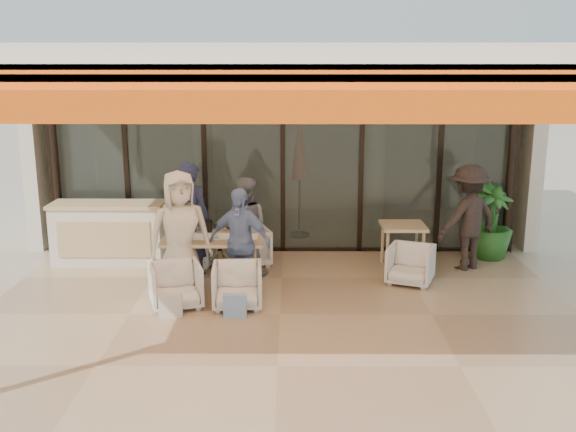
# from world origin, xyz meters

# --- Properties ---
(ground) EXTENTS (70.00, 70.00, 0.00)m
(ground) POSITION_xyz_m (0.00, 0.00, 0.00)
(ground) COLOR #C6B293
(ground) RESTS_ON ground
(terrace_floor) EXTENTS (8.00, 6.00, 0.01)m
(terrace_floor) POSITION_xyz_m (0.00, 0.00, 0.01)
(terrace_floor) COLOR tan
(terrace_floor) RESTS_ON ground
(terrace_structure) EXTENTS (8.00, 6.00, 3.40)m
(terrace_structure) POSITION_xyz_m (0.00, -0.26, 3.25)
(terrace_structure) COLOR silver
(terrace_structure) RESTS_ON ground
(glass_storefront) EXTENTS (8.08, 0.10, 3.20)m
(glass_storefront) POSITION_xyz_m (0.00, 3.00, 1.60)
(glass_storefront) COLOR #9EADA3
(glass_storefront) RESTS_ON ground
(interior_block) EXTENTS (9.05, 3.62, 3.52)m
(interior_block) POSITION_xyz_m (0.01, 5.31, 2.23)
(interior_block) COLOR silver
(interior_block) RESTS_ON ground
(host_counter) EXTENTS (1.85, 0.65, 1.04)m
(host_counter) POSITION_xyz_m (-2.87, 2.30, 0.53)
(host_counter) COLOR silver
(host_counter) RESTS_ON ground
(dining_table) EXTENTS (1.50, 0.90, 0.93)m
(dining_table) POSITION_xyz_m (-1.02, 1.27, 0.69)
(dining_table) COLOR #D9BD84
(dining_table) RESTS_ON ground
(chair_far_left) EXTENTS (0.67, 0.64, 0.61)m
(chair_far_left) POSITION_xyz_m (-1.43, 2.21, 0.31)
(chair_far_left) COLOR white
(chair_far_left) RESTS_ON ground
(chair_far_right) EXTENTS (0.86, 0.83, 0.71)m
(chair_far_right) POSITION_xyz_m (-0.59, 2.21, 0.36)
(chair_far_right) COLOR white
(chair_far_right) RESTS_ON ground
(chair_near_left) EXTENTS (0.83, 0.80, 0.69)m
(chair_near_left) POSITION_xyz_m (-1.43, 0.31, 0.35)
(chair_near_left) COLOR white
(chair_near_left) RESTS_ON ground
(chair_near_right) EXTENTS (0.70, 0.66, 0.68)m
(chair_near_right) POSITION_xyz_m (-0.59, 0.31, 0.34)
(chair_near_right) COLOR white
(chair_near_right) RESTS_ON ground
(diner_navy) EXTENTS (0.75, 0.60, 1.81)m
(diner_navy) POSITION_xyz_m (-1.43, 1.71, 0.91)
(diner_navy) COLOR #191D37
(diner_navy) RESTS_ON ground
(diner_grey) EXTENTS (0.80, 0.64, 1.57)m
(diner_grey) POSITION_xyz_m (-0.59, 1.71, 0.78)
(diner_grey) COLOR slate
(diner_grey) RESTS_ON ground
(diner_cream) EXTENTS (1.03, 0.86, 1.81)m
(diner_cream) POSITION_xyz_m (-1.43, 0.81, 0.91)
(diner_cream) COLOR beige
(diner_cream) RESTS_ON ground
(diner_periwinkle) EXTENTS (1.00, 0.66, 1.57)m
(diner_periwinkle) POSITION_xyz_m (-0.59, 0.81, 0.79)
(diner_periwinkle) COLOR #738BC0
(diner_periwinkle) RESTS_ON ground
(tote_bag_cream) EXTENTS (0.30, 0.10, 0.34)m
(tote_bag_cream) POSITION_xyz_m (-1.43, -0.09, 0.17)
(tote_bag_cream) COLOR silver
(tote_bag_cream) RESTS_ON ground
(tote_bag_blue) EXTENTS (0.30, 0.10, 0.34)m
(tote_bag_blue) POSITION_xyz_m (-0.59, -0.09, 0.17)
(tote_bag_blue) COLOR #99BFD8
(tote_bag_blue) RESTS_ON ground
(side_table) EXTENTS (0.70, 0.70, 0.74)m
(side_table) POSITION_xyz_m (1.94, 2.04, 0.64)
(side_table) COLOR #D9BD84
(side_table) RESTS_ON ground
(side_chair) EXTENTS (0.82, 0.80, 0.66)m
(side_chair) POSITION_xyz_m (1.94, 1.29, 0.33)
(side_chair) COLOR white
(side_chair) RESTS_ON ground
(standing_woman) EXTENTS (1.28, 1.08, 1.72)m
(standing_woman) POSITION_xyz_m (2.97, 2.01, 0.86)
(standing_woman) COLOR black
(standing_woman) RESTS_ON ground
(potted_palm) EXTENTS (1.02, 1.02, 1.32)m
(potted_palm) POSITION_xyz_m (3.52, 2.60, 0.66)
(potted_palm) COLOR #1E5919
(potted_palm) RESTS_ON ground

